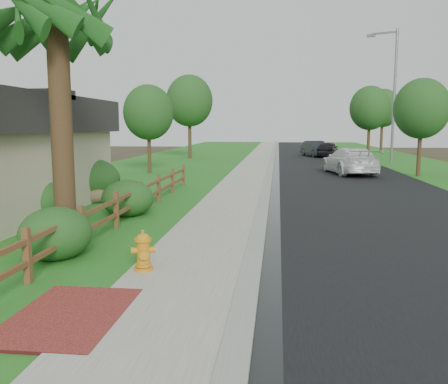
# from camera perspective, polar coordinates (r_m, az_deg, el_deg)

# --- Properties ---
(ground) EXTENTS (120.00, 120.00, 0.00)m
(ground) POSITION_cam_1_polar(r_m,az_deg,el_deg) (8.09, -0.31, -13.16)
(ground) COLOR #31281B
(road) EXTENTS (8.00, 90.00, 0.02)m
(road) POSITION_cam_1_polar(r_m,az_deg,el_deg) (42.75, 11.48, 3.88)
(road) COLOR black
(road) RESTS_ON ground
(curb) EXTENTS (0.40, 90.00, 0.12)m
(curb) POSITION_cam_1_polar(r_m,az_deg,el_deg) (42.59, 5.83, 4.05)
(curb) COLOR gray
(curb) RESTS_ON ground
(wet_gutter) EXTENTS (0.50, 90.00, 0.00)m
(wet_gutter) POSITION_cam_1_polar(r_m,az_deg,el_deg) (42.59, 6.30, 3.99)
(wet_gutter) COLOR black
(wet_gutter) RESTS_ON road
(sidewalk) EXTENTS (2.20, 90.00, 0.10)m
(sidewalk) POSITION_cam_1_polar(r_m,az_deg,el_deg) (42.63, 4.08, 4.06)
(sidewalk) COLOR gray
(sidewalk) RESTS_ON ground
(grass_strip) EXTENTS (1.60, 90.00, 0.06)m
(grass_strip) POSITION_cam_1_polar(r_m,az_deg,el_deg) (42.75, 1.52, 4.06)
(grass_strip) COLOR #295D1A
(grass_strip) RESTS_ON ground
(lawn_near) EXTENTS (9.00, 90.00, 0.04)m
(lawn_near) POSITION_cam_1_polar(r_m,az_deg,el_deg) (43.51, -5.33, 4.08)
(lawn_near) COLOR #295D1A
(lawn_near) RESTS_ON ground
(verge_far) EXTENTS (6.00, 90.00, 0.04)m
(verge_far) POSITION_cam_1_polar(r_m,az_deg,el_deg) (43.89, 20.50, 3.65)
(verge_far) COLOR #295D1A
(verge_far) RESTS_ON ground
(brick_patch) EXTENTS (1.60, 2.40, 0.11)m
(brick_patch) POSITION_cam_1_polar(r_m,az_deg,el_deg) (7.74, -18.18, -14.14)
(brick_patch) COLOR maroon
(brick_patch) RESTS_ON ground
(ranch_fence) EXTENTS (0.12, 16.92, 1.10)m
(ranch_fence) POSITION_cam_1_polar(r_m,az_deg,el_deg) (14.78, -11.30, -1.15)
(ranch_fence) COLOR #553A1C
(ranch_fence) RESTS_ON ground
(palm_tree) EXTENTS (3.60, 3.60, 6.60)m
(palm_tree) POSITION_cam_1_polar(r_m,az_deg,el_deg) (12.44, -19.54, 19.61)
(palm_tree) COLOR #3E2719
(palm_tree) RESTS_ON ground
(fire_hydrant) EXTENTS (0.53, 0.43, 0.81)m
(fire_hydrant) POSITION_cam_1_polar(r_m,az_deg,el_deg) (9.48, -9.69, -7.11)
(fire_hydrant) COLOR gold
(fire_hydrant) RESTS_ON sidewalk
(white_suv) EXTENTS (3.18, 5.89, 1.62)m
(white_suv) POSITION_cam_1_polar(r_m,az_deg,el_deg) (29.83, 14.87, 3.66)
(white_suv) COLOR silver
(white_suv) RESTS_ON road
(dark_car_mid) EXTENTS (2.62, 4.60, 1.48)m
(dark_car_mid) POSITION_cam_1_polar(r_m,az_deg,el_deg) (45.94, 12.37, 5.06)
(dark_car_mid) COLOR black
(dark_car_mid) RESTS_ON road
(dark_car_far) EXTENTS (2.93, 4.80, 1.49)m
(dark_car_far) POSITION_cam_1_polar(r_m,az_deg,el_deg) (46.50, 10.98, 5.14)
(dark_car_far) COLOR black
(dark_car_far) RESTS_ON road
(streetlight) EXTENTS (2.21, 1.09, 10.08)m
(streetlight) POSITION_cam_1_polar(r_m,az_deg,el_deg) (38.72, 19.55, 11.62)
(streetlight) COLOR gray
(streetlight) RESTS_ON ground
(boulder) EXTENTS (1.15, 0.98, 0.65)m
(boulder) POSITION_cam_1_polar(r_m,az_deg,el_deg) (18.57, -15.37, -0.36)
(boulder) COLOR brown
(boulder) RESTS_ON ground
(shrub_a) EXTENTS (1.98, 1.98, 1.17)m
(shrub_a) POSITION_cam_1_polar(r_m,az_deg,el_deg) (10.99, -19.61, -4.75)
(shrub_a) COLOR #214A1A
(shrub_a) RESTS_ON ground
(shrub_b) EXTENTS (2.21, 2.21, 1.31)m
(shrub_b) POSITION_cam_1_polar(r_m,az_deg,el_deg) (15.79, -21.51, -0.84)
(shrub_b) COLOR #214A1A
(shrub_b) RESTS_ON ground
(shrub_c) EXTENTS (2.10, 2.10, 1.20)m
(shrub_c) POSITION_cam_1_polar(r_m,az_deg,el_deg) (15.57, -11.52, -0.77)
(shrub_c) COLOR #214A1A
(shrub_c) RESTS_ON ground
(shrub_d) EXTENTS (2.84, 2.84, 1.69)m
(shrub_d) POSITION_cam_1_polar(r_m,az_deg,el_deg) (19.35, -16.02, 1.48)
(shrub_d) COLOR #214A1A
(shrub_d) RESTS_ON ground
(tree_near_left) EXTENTS (3.06, 3.06, 5.43)m
(tree_near_left) POSITION_cam_1_polar(r_m,az_deg,el_deg) (29.65, -9.07, 9.42)
(tree_near_left) COLOR #3E2719
(tree_near_left) RESTS_ON ground
(tree_near_right) EXTENTS (3.12, 3.12, 5.62)m
(tree_near_right) POSITION_cam_1_polar(r_m,az_deg,el_deg) (29.60, 22.69, 9.22)
(tree_near_right) COLOR #3E2719
(tree_near_right) RESTS_ON ground
(tree_mid_left) EXTENTS (4.16, 4.16, 7.44)m
(tree_mid_left) POSITION_cam_1_polar(r_m,az_deg,el_deg) (42.97, -4.18, 10.87)
(tree_mid_left) COLOR #3E2719
(tree_mid_left) RESTS_ON ground
(tree_mid_right) EXTENTS (3.58, 3.58, 6.49)m
(tree_mid_right) POSITION_cam_1_polar(r_m,az_deg,el_deg) (44.89, 17.14, 9.61)
(tree_mid_right) COLOR #3E2719
(tree_mid_right) RESTS_ON ground
(tree_far_right) EXTENTS (3.75, 3.75, 6.91)m
(tree_far_right) POSITION_cam_1_polar(r_m,az_deg,el_deg) (54.67, 18.56, 9.53)
(tree_far_right) COLOR #3E2719
(tree_far_right) RESTS_ON ground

